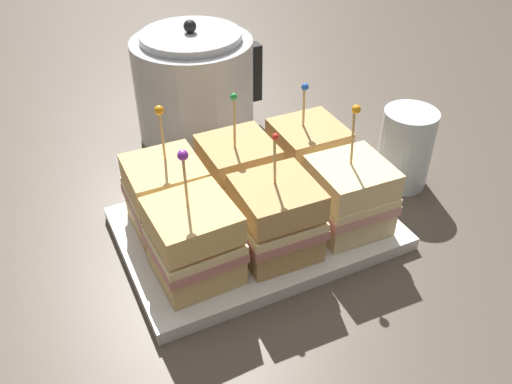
{
  "coord_description": "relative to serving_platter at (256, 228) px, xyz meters",
  "views": [
    {
      "loc": [
        -0.24,
        -0.5,
        0.48
      ],
      "look_at": [
        0.0,
        0.0,
        0.07
      ],
      "focal_mm": 38.0,
      "sensor_mm": 36.0,
      "label": 1
    }
  ],
  "objects": [
    {
      "name": "sandwich_back_left",
      "position": [
        -0.1,
        0.05,
        0.06
      ],
      "size": [
        0.1,
        0.1,
        0.17
      ],
      "color": "tan",
      "rests_on": "serving_platter"
    },
    {
      "name": "ground_plane",
      "position": [
        0.0,
        0.0,
        -0.01
      ],
      "size": [
        6.0,
        6.0,
        0.0
      ],
      "primitive_type": "plane",
      "color": "#4C4238"
    },
    {
      "name": "sandwich_back_center",
      "position": [
        -0.0,
        0.06,
        0.06
      ],
      "size": [
        0.1,
        0.1,
        0.17
      ],
      "color": "tan",
      "rests_on": "serving_platter"
    },
    {
      "name": "serving_platter",
      "position": [
        0.0,
        0.0,
        0.0
      ],
      "size": [
        0.35,
        0.24,
        0.02
      ],
      "color": "silver",
      "rests_on": "ground_plane"
    },
    {
      "name": "drinking_glass",
      "position": [
        0.25,
        0.01,
        0.05
      ],
      "size": [
        0.08,
        0.08,
        0.12
      ],
      "color": "silver",
      "rests_on": "ground_plane"
    },
    {
      "name": "kettle_steel",
      "position": [
        0.03,
        0.28,
        0.08
      ],
      "size": [
        0.22,
        0.19,
        0.2
      ],
      "color": "#B7BABF",
      "rests_on": "ground_plane"
    },
    {
      "name": "sandwich_front_center",
      "position": [
        -0.0,
        -0.06,
        0.06
      ],
      "size": [
        0.1,
        0.1,
        0.16
      ],
      "color": "tan",
      "rests_on": "serving_platter"
    },
    {
      "name": "sandwich_front_right",
      "position": [
        0.11,
        -0.05,
        0.06
      ],
      "size": [
        0.1,
        0.1,
        0.17
      ],
      "color": "beige",
      "rests_on": "serving_platter"
    },
    {
      "name": "sandwich_back_right",
      "position": [
        0.11,
        0.05,
        0.06
      ],
      "size": [
        0.1,
        0.1,
        0.16
      ],
      "color": "tan",
      "rests_on": "serving_platter"
    },
    {
      "name": "sandwich_front_left",
      "position": [
        -0.1,
        -0.05,
        0.06
      ],
      "size": [
        0.1,
        0.1,
        0.17
      ],
      "color": "tan",
      "rests_on": "serving_platter"
    }
  ]
}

